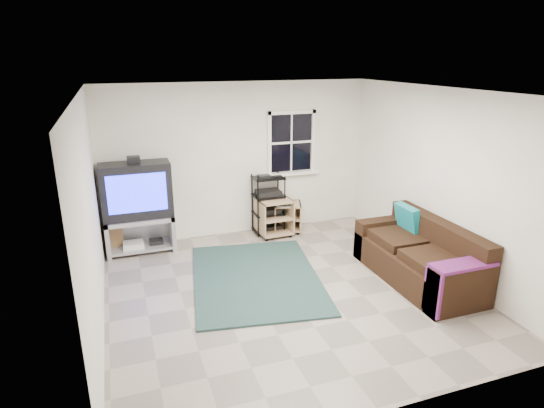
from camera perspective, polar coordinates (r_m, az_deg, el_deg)
name	(u,v)px	position (r m, az deg, el deg)	size (l,w,h in m)	color
room	(291,147)	(8.01, 2.44, 7.20)	(4.60, 4.62, 4.60)	gray
tv_unit	(137,200)	(7.37, -16.55, 0.46)	(1.05, 0.53, 1.55)	#A5A5AD
av_rack	(268,208)	(7.95, -0.47, -0.49)	(0.52, 0.38, 1.05)	black
side_table_left	(273,215)	(7.92, 0.14, -1.37)	(0.57, 0.57, 0.65)	tan
side_table_right	(287,214)	(8.10, 1.93, -1.32)	(0.59, 0.59, 0.54)	tan
sofa	(420,258)	(6.66, 18.09, -6.49)	(0.88, 1.99, 0.91)	black
shag_rug	(256,278)	(6.49, -2.02, -9.21)	(1.73, 2.37, 0.03)	black
paper_bag	(112,239)	(7.71, -19.39, -4.13)	(0.29, 0.19, 0.42)	#9D6B46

